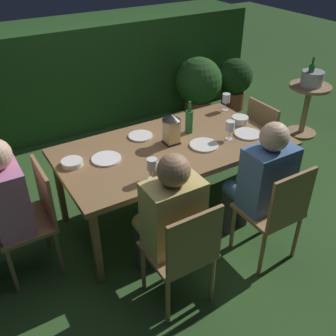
# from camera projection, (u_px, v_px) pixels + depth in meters

# --- Properties ---
(ground_plane) EXTENTS (16.00, 16.00, 0.00)m
(ground_plane) POSITION_uv_depth(u_px,v_px,m) (168.00, 214.00, 3.59)
(ground_plane) COLOR #2D5123
(dining_table) EXTENTS (1.82, 0.97, 0.73)m
(dining_table) POSITION_uv_depth(u_px,v_px,m) (168.00, 151.00, 3.22)
(dining_table) COLOR olive
(dining_table) RESTS_ON ground
(chair_side_left_a) EXTENTS (0.42, 0.40, 0.87)m
(chair_side_left_a) POSITION_uv_depth(u_px,v_px,m) (184.00, 251.00, 2.51)
(chair_side_left_a) COLOR #937047
(chair_side_left_a) RESTS_ON ground
(person_in_mustard) EXTENTS (0.38, 0.47, 1.15)m
(person_in_mustard) POSITION_uv_depth(u_px,v_px,m) (168.00, 217.00, 2.57)
(person_in_mustard) COLOR tan
(person_in_mustard) RESTS_ON ground
(chair_head_near) EXTENTS (0.40, 0.42, 0.87)m
(chair_head_near) POSITION_uv_depth(u_px,v_px,m) (33.00, 215.00, 2.82)
(chair_head_near) COLOR #937047
(chair_head_near) RESTS_ON ground
(person_in_pink) EXTENTS (0.48, 0.38, 1.15)m
(person_in_pink) POSITION_uv_depth(u_px,v_px,m) (0.00, 208.00, 2.65)
(person_in_pink) COLOR #C675A3
(person_in_pink) RESTS_ON ground
(chair_head_far) EXTENTS (0.40, 0.42, 0.87)m
(chair_head_far) POSITION_uv_depth(u_px,v_px,m) (268.00, 137.00, 3.83)
(chair_head_far) COLOR #937047
(chair_head_far) RESTS_ON ground
(chair_side_left_b) EXTENTS (0.42, 0.40, 0.87)m
(chair_side_left_b) POSITION_uv_depth(u_px,v_px,m) (276.00, 210.00, 2.87)
(chair_side_left_b) COLOR #937047
(chair_side_left_b) RESTS_ON ground
(person_in_blue) EXTENTS (0.38, 0.47, 1.15)m
(person_in_blue) POSITION_uv_depth(u_px,v_px,m) (260.00, 181.00, 2.93)
(person_in_blue) COLOR #426699
(person_in_blue) RESTS_ON ground
(lantern_centerpiece) EXTENTS (0.15, 0.15, 0.27)m
(lantern_centerpiece) POSITION_uv_depth(u_px,v_px,m) (171.00, 127.00, 3.15)
(lantern_centerpiece) COLOR black
(lantern_centerpiece) RESTS_ON dining_table
(green_bottle_on_table) EXTENTS (0.07, 0.07, 0.29)m
(green_bottle_on_table) POSITION_uv_depth(u_px,v_px,m) (189.00, 121.00, 3.33)
(green_bottle_on_table) COLOR #1E5B2D
(green_bottle_on_table) RESTS_ON dining_table
(wine_glass_a) EXTENTS (0.08, 0.08, 0.17)m
(wine_glass_a) POSITION_uv_depth(u_px,v_px,m) (152.00, 165.00, 2.72)
(wine_glass_a) COLOR silver
(wine_glass_a) RESTS_ON dining_table
(wine_glass_b) EXTENTS (0.08, 0.08, 0.17)m
(wine_glass_b) POSITION_uv_depth(u_px,v_px,m) (230.00, 127.00, 3.22)
(wine_glass_b) COLOR silver
(wine_glass_b) RESTS_ON dining_table
(wine_glass_c) EXTENTS (0.08, 0.08, 0.17)m
(wine_glass_c) POSITION_uv_depth(u_px,v_px,m) (226.00, 99.00, 3.72)
(wine_glass_c) COLOR silver
(wine_glass_c) RESTS_ON dining_table
(plate_a) EXTENTS (0.24, 0.24, 0.01)m
(plate_a) POSITION_uv_depth(u_px,v_px,m) (204.00, 145.00, 3.19)
(plate_a) COLOR silver
(plate_a) RESTS_ON dining_table
(plate_b) EXTENTS (0.21, 0.21, 0.01)m
(plate_b) POSITION_uv_depth(u_px,v_px,m) (141.00, 136.00, 3.32)
(plate_b) COLOR white
(plate_b) RESTS_ON dining_table
(plate_c) EXTENTS (0.23, 0.23, 0.01)m
(plate_c) POSITION_uv_depth(u_px,v_px,m) (106.00, 159.00, 3.00)
(plate_c) COLOR white
(plate_c) RESTS_ON dining_table
(plate_d) EXTENTS (0.23, 0.23, 0.01)m
(plate_d) POSITION_uv_depth(u_px,v_px,m) (248.00, 134.00, 3.35)
(plate_d) COLOR white
(plate_d) RESTS_ON dining_table
(bowl_olives) EXTENTS (0.16, 0.16, 0.05)m
(bowl_olives) POSITION_uv_depth(u_px,v_px,m) (167.00, 167.00, 2.86)
(bowl_olives) COLOR silver
(bowl_olives) RESTS_ON dining_table
(bowl_bread) EXTENTS (0.16, 0.16, 0.04)m
(bowl_bread) POSITION_uv_depth(u_px,v_px,m) (72.00, 163.00, 2.93)
(bowl_bread) COLOR silver
(bowl_bread) RESTS_ON dining_table
(bowl_salad) EXTENTS (0.15, 0.15, 0.06)m
(bowl_salad) POSITION_uv_depth(u_px,v_px,m) (240.00, 120.00, 3.54)
(bowl_salad) COLOR silver
(bowl_salad) RESTS_ON dining_table
(side_table) EXTENTS (0.49, 0.49, 0.64)m
(side_table) POSITION_uv_depth(u_px,v_px,m) (307.00, 102.00, 4.71)
(side_table) COLOR #9E7A51
(side_table) RESTS_ON ground
(ice_bucket) EXTENTS (0.26, 0.26, 0.34)m
(ice_bucket) POSITION_uv_depth(u_px,v_px,m) (312.00, 77.00, 4.54)
(ice_bucket) COLOR #B2B7BF
(ice_bucket) RESTS_ON side_table
(hedge_backdrop) EXTENTS (4.85, 0.84, 1.28)m
(hedge_backdrop) POSITION_uv_depth(u_px,v_px,m) (73.00, 74.00, 4.93)
(hedge_backdrop) COLOR #234C1E
(hedge_backdrop) RESTS_ON ground
(potted_plant_by_hedge) EXTENTS (0.61, 0.61, 0.83)m
(potted_plant_by_hedge) POSITION_uv_depth(u_px,v_px,m) (198.00, 84.00, 5.08)
(potted_plant_by_hedge) COLOR brown
(potted_plant_by_hedge) RESTS_ON ground
(potted_plant_corner) EXTENTS (0.49, 0.49, 0.72)m
(potted_plant_corner) POSITION_uv_depth(u_px,v_px,m) (234.00, 81.00, 5.39)
(potted_plant_corner) COLOR brown
(potted_plant_corner) RESTS_ON ground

